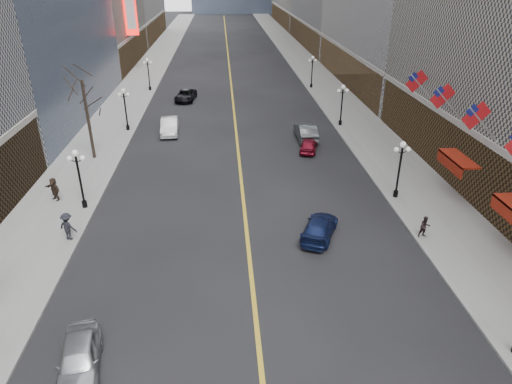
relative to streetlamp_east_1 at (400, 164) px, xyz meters
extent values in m
cube|color=gray|center=(2.20, 40.00, -2.83)|extent=(6.00, 230.00, 0.15)
cube|color=gray|center=(-25.80, 40.00, -2.83)|extent=(6.00, 230.00, 0.15)
cube|color=gold|center=(-11.80, 50.00, -2.89)|extent=(0.25, 200.00, 0.02)
cube|color=#503E35|center=(6.60, -1.00, -0.30)|extent=(2.80, 41.00, 5.00)
cube|color=#503E35|center=(6.60, 38.00, -0.30)|extent=(2.80, 35.00, 5.00)
cube|color=#503E35|center=(6.60, 76.00, -0.30)|extent=(2.80, 39.00, 5.00)
cube|color=#503E35|center=(6.60, 119.00, -0.30)|extent=(2.80, 45.00, 5.00)
cube|color=#503E35|center=(-30.20, 57.00, -0.30)|extent=(2.80, 29.00, 5.00)
cube|color=#503E35|center=(-30.20, 91.00, -0.30)|extent=(2.80, 37.00, 5.00)
cylinder|color=black|center=(0.00, 0.00, -2.50)|extent=(0.36, 0.36, 0.50)
cylinder|color=black|center=(0.00, 0.00, -0.75)|extent=(0.16, 0.16, 4.00)
sphere|color=white|center=(0.00, 0.00, 1.55)|extent=(0.44, 0.44, 0.44)
sphere|color=white|center=(-0.45, 0.00, 1.15)|extent=(0.36, 0.36, 0.36)
sphere|color=white|center=(0.45, 0.00, 1.15)|extent=(0.36, 0.36, 0.36)
cylinder|color=black|center=(0.00, 18.00, -2.50)|extent=(0.36, 0.36, 0.50)
cylinder|color=black|center=(0.00, 18.00, -0.75)|extent=(0.16, 0.16, 4.00)
sphere|color=white|center=(0.00, 18.00, 1.55)|extent=(0.44, 0.44, 0.44)
sphere|color=white|center=(-0.45, 18.00, 1.15)|extent=(0.36, 0.36, 0.36)
sphere|color=white|center=(0.45, 18.00, 1.15)|extent=(0.36, 0.36, 0.36)
cylinder|color=black|center=(0.00, 36.00, -2.50)|extent=(0.36, 0.36, 0.50)
cylinder|color=black|center=(0.00, 36.00, -0.75)|extent=(0.16, 0.16, 4.00)
sphere|color=white|center=(0.00, 36.00, 1.55)|extent=(0.44, 0.44, 0.44)
sphere|color=white|center=(-0.45, 36.00, 1.15)|extent=(0.36, 0.36, 0.36)
sphere|color=white|center=(0.45, 36.00, 1.15)|extent=(0.36, 0.36, 0.36)
cylinder|color=black|center=(-23.60, 0.00, -2.50)|extent=(0.36, 0.36, 0.50)
cylinder|color=black|center=(-23.60, 0.00, -0.75)|extent=(0.16, 0.16, 4.00)
sphere|color=white|center=(-23.60, 0.00, 1.55)|extent=(0.44, 0.44, 0.44)
sphere|color=white|center=(-24.05, 0.00, 1.15)|extent=(0.36, 0.36, 0.36)
sphere|color=white|center=(-23.15, 0.00, 1.15)|extent=(0.36, 0.36, 0.36)
cylinder|color=black|center=(-23.60, 18.00, -2.50)|extent=(0.36, 0.36, 0.50)
cylinder|color=black|center=(-23.60, 18.00, -0.75)|extent=(0.16, 0.16, 4.00)
sphere|color=white|center=(-23.60, 18.00, 1.55)|extent=(0.44, 0.44, 0.44)
sphere|color=white|center=(-24.05, 18.00, 1.15)|extent=(0.36, 0.36, 0.36)
sphere|color=white|center=(-23.15, 18.00, 1.15)|extent=(0.36, 0.36, 0.36)
cylinder|color=black|center=(-23.60, 36.00, -2.50)|extent=(0.36, 0.36, 0.50)
cylinder|color=black|center=(-23.60, 36.00, -0.75)|extent=(0.16, 0.16, 4.00)
sphere|color=white|center=(-23.60, 36.00, 1.55)|extent=(0.44, 0.44, 0.44)
sphere|color=white|center=(-24.05, 36.00, 1.15)|extent=(0.36, 0.36, 0.36)
sphere|color=white|center=(-23.15, 36.00, 1.15)|extent=(0.36, 0.36, 0.36)
cylinder|color=#B2B2B7|center=(4.00, -3.00, 3.90)|extent=(2.49, 0.12, 2.49)
cube|color=red|center=(3.35, -3.00, 4.55)|extent=(1.94, 0.04, 1.94)
cube|color=navy|center=(3.00, -3.00, 4.90)|extent=(0.88, 0.06, 0.88)
cylinder|color=#B2B2B7|center=(4.00, 2.00, 3.90)|extent=(2.49, 0.12, 2.49)
cube|color=red|center=(3.35, 2.00, 4.55)|extent=(1.94, 0.04, 1.94)
cube|color=navy|center=(3.00, 2.00, 4.90)|extent=(0.88, 0.06, 0.88)
cylinder|color=#B2B2B7|center=(4.00, 7.00, 3.90)|extent=(2.49, 0.12, 2.49)
cube|color=red|center=(3.35, 7.00, 4.55)|extent=(1.94, 0.04, 1.94)
cube|color=navy|center=(3.00, 7.00, 4.90)|extent=(0.88, 0.06, 0.88)
cube|color=maroon|center=(3.85, -8.00, -0.10)|extent=(0.10, 4.00, 0.90)
cube|color=maroon|center=(4.50, 0.00, 0.30)|extent=(1.40, 4.00, 0.15)
cube|color=maroon|center=(3.85, 0.00, -0.10)|extent=(0.10, 4.00, 0.90)
cylinder|color=#2D231C|center=(-25.30, 10.00, 0.85)|extent=(0.28, 0.28, 7.20)
imported|color=#A9ABB1|center=(-19.78, -15.53, -2.16)|extent=(2.49, 4.62, 1.49)
imported|color=silver|center=(-18.94, 16.88, -2.07)|extent=(2.02, 5.11, 1.66)
imported|color=black|center=(-18.09, 30.30, -2.19)|extent=(3.00, 5.35, 1.41)
imported|color=#131D48|center=(-7.00, -5.09, -2.24)|extent=(3.54, 4.96, 1.33)
imported|color=maroon|center=(-4.96, 10.49, -2.25)|extent=(2.46, 4.10, 1.31)
imported|color=#474C4E|center=(-4.66, 13.84, -2.04)|extent=(1.85, 5.23, 1.72)
imported|color=black|center=(-0.20, -5.88, -2.00)|extent=(0.77, 0.47, 1.50)
imported|color=black|center=(-23.40, -4.48, -1.79)|extent=(1.34, 0.97, 1.92)
imported|color=#2E2219|center=(-26.13, 1.40, -1.85)|extent=(1.60, 1.42, 1.80)
camera|label=1|loc=(-13.11, -30.71, 13.24)|focal=32.00mm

